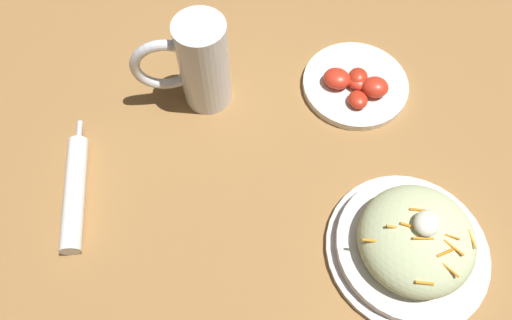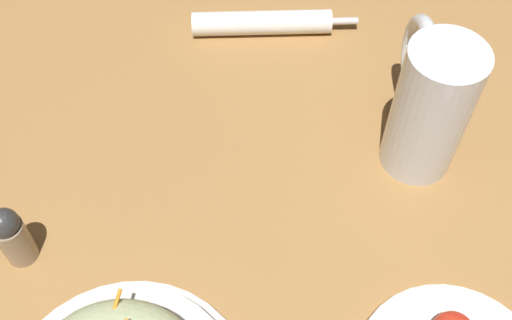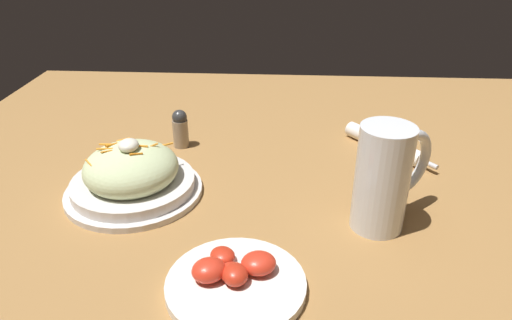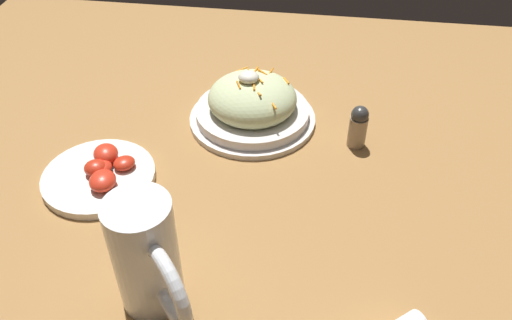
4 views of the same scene
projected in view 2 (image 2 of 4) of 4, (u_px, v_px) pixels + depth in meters
ground_plane at (297, 235)px, 0.67m from camera, size 1.43×1.43×0.00m
beer_mug at (428, 111)px, 0.67m from camera, size 0.12×0.13×0.17m
napkin_roll at (263, 23)px, 0.83m from camera, size 0.18×0.16×0.03m
salt_shaker at (12, 235)px, 0.62m from camera, size 0.03×0.03×0.08m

